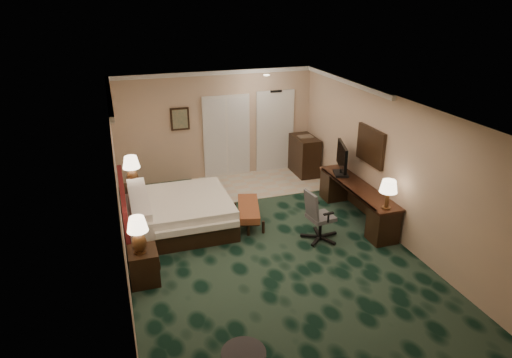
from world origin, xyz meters
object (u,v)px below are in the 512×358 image
object	(u,v)px
nightstand_near	(144,266)
lamp_far	(132,172)
tv	(342,160)
bed_bench	(249,214)
bed	(179,213)
desk	(356,202)
nightstand_far	(134,201)
minibar	(304,156)
desk_chair	(321,215)
lamp_near	(138,235)

from	to	relation	value
nightstand_near	lamp_far	world-z (taller)	lamp_far
lamp_far	tv	distance (m)	4.46
nightstand_near	bed_bench	bearing A→B (deg)	32.47
bed	desk	bearing A→B (deg)	-11.08
nightstand_far	tv	xyz separation A→B (m)	(4.39, -0.90, 0.76)
nightstand_near	bed_bench	xyz separation A→B (m)	(2.23, 1.42, -0.09)
bed_bench	lamp_far	bearing A→B (deg)	166.46
nightstand_far	tv	distance (m)	4.55
minibar	bed_bench	bearing A→B (deg)	-135.00
lamp_far	desk	size ratio (longest dim) A/B	0.26
bed_bench	nightstand_far	bearing A→B (deg)	168.05
nightstand_far	tv	bearing A→B (deg)	-11.57
tv	nightstand_far	bearing A→B (deg)	-173.93
bed	desk_chair	size ratio (longest dim) A/B	1.95
bed	nightstand_near	distance (m)	1.87
desk_chair	bed	bearing A→B (deg)	145.28
lamp_near	desk	world-z (taller)	lamp_near
tv	desk_chair	xyz separation A→B (m)	(-1.06, -1.26, -0.57)
bed	desk_chair	xyz separation A→B (m)	(2.50, -1.29, 0.20)
lamp_near	lamp_far	size ratio (longest dim) A/B	0.94
bed	nightstand_near	size ratio (longest dim) A/B	3.46
desk	lamp_far	bearing A→B (deg)	159.67
bed_bench	desk	xyz separation A→B (m)	(2.22, -0.46, 0.17)
bed_bench	desk_chair	size ratio (longest dim) A/B	1.14
bed	nightstand_far	xyz separation A→B (m)	(-0.83, 0.86, 0.00)
bed	nightstand_near	xyz separation A→B (m)	(-0.85, -1.66, -0.03)
bed_bench	minibar	bearing A→B (deg)	59.61
nightstand_near	desk_chair	world-z (taller)	desk_chair
nightstand_near	lamp_far	bearing A→B (deg)	88.74
bed	desk_chair	bearing A→B (deg)	-27.34
lamp_near	minibar	distance (m)	5.79
nightstand_far	lamp_near	world-z (taller)	lamp_near
desk_chair	tv	bearing A→B (deg)	42.45
desk	desk_chair	xyz separation A→B (m)	(-1.10, -0.59, 0.15)
nightstand_near	desk	size ratio (longest dim) A/B	0.23
nightstand_near	desk	distance (m)	4.56
desk	tv	bearing A→B (deg)	93.50
lamp_near	desk_chair	size ratio (longest dim) A/B	0.61
nightstand_far	lamp_far	world-z (taller)	lamp_far
bed_bench	tv	xyz separation A→B (m)	(2.18, 0.21, 0.88)
bed	minibar	world-z (taller)	minibar
tv	minibar	size ratio (longest dim) A/B	0.90
bed	lamp_far	bearing A→B (deg)	130.77
bed_bench	bed	bearing A→B (deg)	-175.28
lamp_near	bed_bench	xyz separation A→B (m)	(2.27, 1.47, -0.70)
nightstand_far	tv	world-z (taller)	tv
bed	desk	world-z (taller)	desk
lamp_far	nightstand_near	bearing A→B (deg)	-91.26
nightstand_near	bed_bench	size ratio (longest dim) A/B	0.49
tv	lamp_near	bearing A→B (deg)	-141.76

